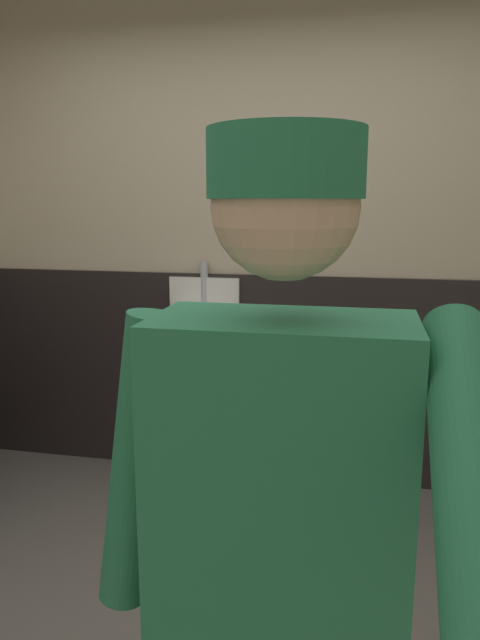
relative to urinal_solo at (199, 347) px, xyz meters
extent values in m
cube|color=beige|center=(0.35, 0.22, 0.65)|extent=(4.14, 0.12, 2.85)
cube|color=black|center=(0.35, 0.14, -0.19)|extent=(3.54, 0.03, 1.17)
cube|color=white|center=(0.00, 0.13, 0.05)|extent=(0.40, 0.05, 0.65)
cube|color=white|center=(0.00, -0.04, 0.00)|extent=(0.34, 0.30, 0.45)
cylinder|color=#B7BABF|center=(0.00, 0.12, 0.34)|extent=(0.04, 0.04, 0.24)
cylinder|color=#B7BABF|center=(0.00, 0.09, -0.50)|extent=(0.05, 0.05, 0.55)
cube|color=#26724C|center=(0.74, -2.11, 0.31)|extent=(0.43, 0.24, 0.59)
cylinder|color=#26724C|center=(0.48, -2.11, 0.33)|extent=(0.17, 0.09, 0.56)
cylinder|color=#26724C|center=(1.00, -2.33, 0.44)|extent=(0.09, 0.50, 0.39)
sphere|color=#D8AD8C|center=(0.74, -2.11, 0.78)|extent=(0.23, 0.23, 0.23)
cylinder|color=#26724C|center=(0.74, -2.11, 0.84)|extent=(0.25, 0.25, 0.11)
camera|label=1|loc=(0.86, -3.03, 0.79)|focal=33.09mm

